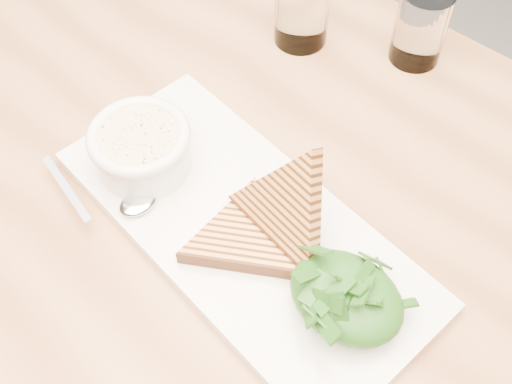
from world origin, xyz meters
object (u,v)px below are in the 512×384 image
Objects in this scene: platter at (244,228)px; glass_near at (302,6)px; table_top at (213,157)px; glass_far at (421,26)px; soup_bowl at (143,152)px.

glass_near is (-0.14, 0.28, 0.05)m from platter.
table_top is 0.13m from platter.
table_top is 0.30m from glass_far.
soup_bowl is at bearing -175.79° from platter.
table_top is at bearing -109.68° from glass_far.
glass_near is 1.07× the size of glass_far.
soup_bowl is 0.97× the size of glass_near.
glass_far reaches higher than platter.
table_top is at bearing 147.71° from platter.
soup_bowl is (-0.03, -0.08, 0.06)m from table_top.
platter is 0.35m from glass_far.
glass_far is at bearing 26.01° from glass_near.
platter is 0.31m from glass_near.
soup_bowl is at bearing -112.40° from table_top.
platter is at bearing -63.63° from glass_near.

